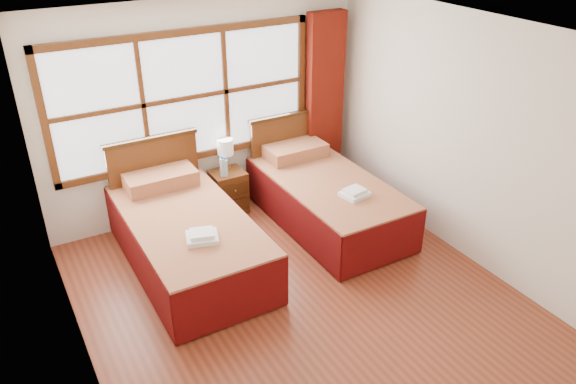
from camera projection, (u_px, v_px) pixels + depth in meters
floor at (302, 301)px, 5.57m from camera, size 4.50×4.50×0.00m
ceiling at (306, 36)px, 4.35m from camera, size 4.50×4.50×0.00m
wall_back at (206, 110)px, 6.68m from camera, size 4.00×0.00×4.00m
wall_left at (69, 247)px, 4.08m from camera, size 0.00×4.50×4.50m
wall_right at (468, 141)px, 5.84m from camera, size 0.00×4.50×4.50m
window at (185, 98)px, 6.45m from camera, size 3.16×0.06×1.56m
curtain at (324, 101)px, 7.34m from camera, size 0.50×0.16×2.30m
bed_left at (186, 235)px, 6.00m from camera, size 1.16×2.26×1.14m
bed_right at (325, 197)px, 6.79m from camera, size 1.12×2.17×1.09m
nightstand at (229, 192)px, 7.03m from camera, size 0.41×0.41×0.55m
towels_left at (202, 236)px, 5.42m from camera, size 0.37×0.34×0.09m
towels_right at (355, 193)px, 6.26m from camera, size 0.33×0.30×0.09m
lamp at (225, 148)px, 6.88m from camera, size 0.20×0.20×0.38m
bottle_near at (225, 167)px, 6.77m from camera, size 0.06×0.06×0.24m
bottle_far at (223, 167)px, 6.76m from camera, size 0.07×0.07×0.26m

